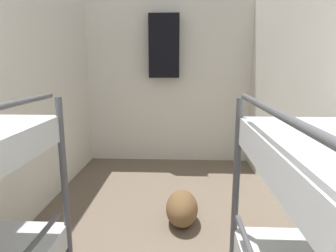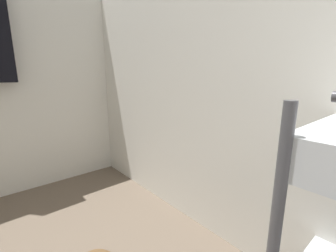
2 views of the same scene
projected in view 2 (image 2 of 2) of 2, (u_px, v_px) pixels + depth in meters
The scene contains 1 object.
wall_right at pixel (297, 101), 1.36m from camera, with size 0.06×5.14×2.45m.
Camera 2 is at (-0.21, 1.99, 1.38)m, focal length 24.00 mm.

